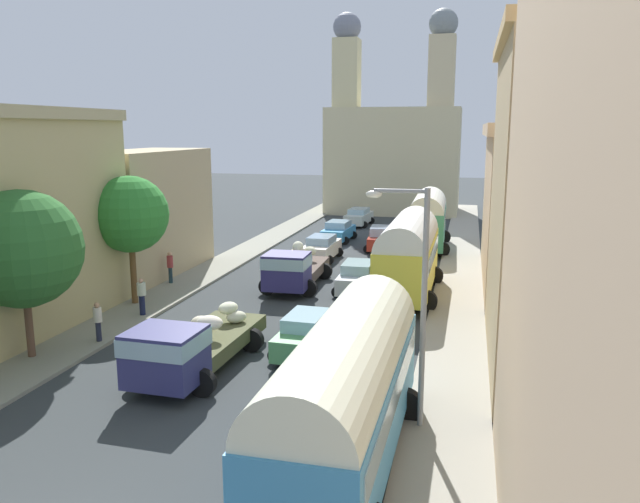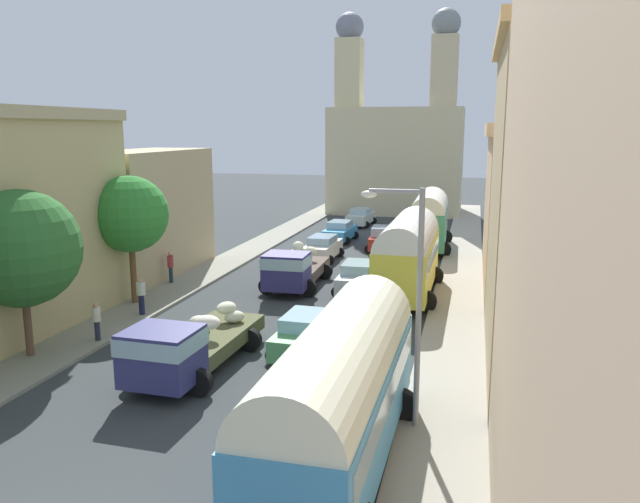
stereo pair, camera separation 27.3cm
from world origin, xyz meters
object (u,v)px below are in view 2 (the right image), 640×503
object	(u,v)px
car_1	(340,231)
streetlamp_near	(411,290)
cargo_truck_1	(294,268)
car_3	(304,334)
car_4	(358,277)
pedestrian_0	(141,295)
parked_bus_0	(339,388)
pedestrian_1	(170,266)
pedestrian_2	(97,320)
parked_bus_2	(429,218)
car_0	(322,248)
car_2	(361,217)
car_5	(382,239)
cargo_truck_0	(186,345)
parked_bus_1	(408,252)

from	to	relation	value
car_1	streetlamp_near	size ratio (longest dim) A/B	0.62
cargo_truck_1	car_3	bearing A→B (deg)	-71.43
car_4	pedestrian_0	distance (m)	10.95
parked_bus_0	pedestrian_1	bearing A→B (deg)	128.64
car_4	pedestrian_2	xyz separation A→B (m)	(-8.56, -10.29, 0.17)
car_4	pedestrian_0	xyz separation A→B (m)	(-8.68, -6.68, 0.22)
parked_bus_2	car_3	xyz separation A→B (m)	(-3.02, -22.24, -1.48)
parked_bus_0	pedestrian_2	size ratio (longest dim) A/B	5.51
car_0	car_2	distance (m)	15.06
parked_bus_0	car_0	world-z (taller)	parked_bus_0
car_4	pedestrian_2	bearing A→B (deg)	-129.76
car_0	car_2	size ratio (longest dim) A/B	0.98
parked_bus_2	pedestrian_0	size ratio (longest dim) A/B	4.43
pedestrian_1	pedestrian_2	bearing A→B (deg)	-80.20
pedestrian_0	car_0	bearing A→B (deg)	70.79
car_5	streetlamp_near	distance (m)	26.82
pedestrian_2	parked_bus_2	bearing A→B (deg)	64.04
parked_bus_0	pedestrian_1	world-z (taller)	parked_bus_0
cargo_truck_0	pedestrian_2	world-z (taller)	cargo_truck_0
car_3	car_4	world-z (taller)	car_4
streetlamp_near	car_0	bearing A→B (deg)	109.69
parked_bus_0	pedestrian_0	size ratio (longest dim) A/B	5.19
parked_bus_1	car_1	world-z (taller)	parked_bus_1
car_0	pedestrian_0	world-z (taller)	pedestrian_0
car_4	pedestrian_1	world-z (taller)	pedestrian_1
car_1	streetlamp_near	world-z (taller)	streetlamp_near
cargo_truck_0	car_0	size ratio (longest dim) A/B	1.65
cargo_truck_1	pedestrian_2	distance (m)	11.27
parked_bus_1	streetlamp_near	bearing A→B (deg)	-83.76
parked_bus_0	car_4	world-z (taller)	parked_bus_0
car_0	pedestrian_0	distance (m)	15.02
parked_bus_1	streetlamp_near	world-z (taller)	streetlamp_near
parked_bus_1	cargo_truck_1	size ratio (longest dim) A/B	1.27
pedestrian_1	cargo_truck_0	bearing A→B (deg)	-60.54
parked_bus_1	car_1	xyz separation A→B (m)	(-6.65, 14.56, -1.49)
cargo_truck_0	pedestrian_0	distance (m)	7.72
pedestrian_2	streetlamp_near	distance (m)	13.75
pedestrian_0	cargo_truck_0	bearing A→B (deg)	-49.25
parked_bus_1	pedestrian_1	bearing A→B (deg)	-176.09
cargo_truck_1	car_1	distance (m)	14.79
car_2	pedestrian_1	bearing A→B (deg)	-104.88
cargo_truck_0	car_2	bearing A→B (deg)	90.49
parked_bus_2	cargo_truck_1	world-z (taller)	parked_bus_2
parked_bus_2	cargo_truck_1	xyz separation A→B (m)	(-6.09, -13.12, -1.08)
car_1	streetlamp_near	bearing A→B (deg)	-74.16
cargo_truck_0	cargo_truck_1	world-z (taller)	cargo_truck_1
cargo_truck_0	streetlamp_near	world-z (taller)	streetlamp_near
cargo_truck_1	car_1	world-z (taller)	cargo_truck_1
cargo_truck_0	car_4	world-z (taller)	cargo_truck_0
cargo_truck_1	pedestrian_0	world-z (taller)	cargo_truck_1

